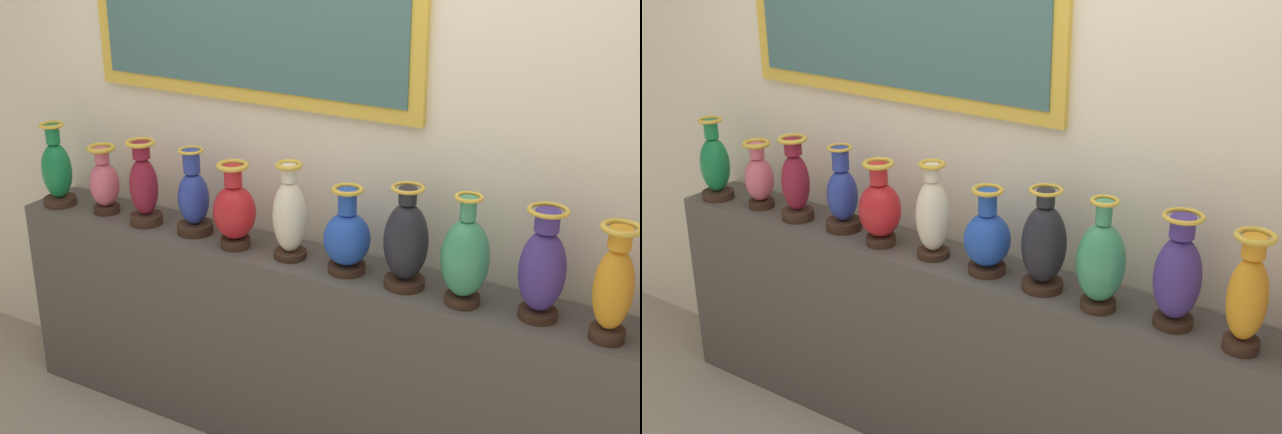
{
  "view_description": "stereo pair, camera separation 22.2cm",
  "coord_description": "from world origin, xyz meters",
  "views": [
    {
      "loc": [
        1.53,
        -2.61,
        2.29
      ],
      "look_at": [
        0.0,
        0.0,
        1.1
      ],
      "focal_mm": 47.05,
      "sensor_mm": 36.0,
      "label": 1
    },
    {
      "loc": [
        1.71,
        -2.49,
        2.29
      ],
      "look_at": [
        0.0,
        0.0,
        1.1
      ],
      "focal_mm": 47.05,
      "sensor_mm": 36.0,
      "label": 2
    }
  ],
  "objects": [
    {
      "name": "display_shelf",
      "position": [
        0.0,
        0.0,
        0.45
      ],
      "size": [
        3.02,
        0.31,
        0.9
      ],
      "primitive_type": "cube",
      "color": "#4C4742",
      "rests_on": "ground_plane"
    },
    {
      "name": "back_wall",
      "position": [
        -0.01,
        0.21,
        1.4
      ],
      "size": [
        5.14,
        0.14,
        2.77
      ],
      "color": "beige",
      "rests_on": "ground_plane"
    },
    {
      "name": "vase_emerald",
      "position": [
        -1.38,
        -0.05,
        1.07
      ],
      "size": [
        0.15,
        0.15,
        0.39
      ],
      "color": "#382319",
      "rests_on": "display_shelf"
    },
    {
      "name": "vase_rose",
      "position": [
        -1.12,
        -0.02,
        1.05
      ],
      "size": [
        0.13,
        0.13,
        0.32
      ],
      "color": "#382319",
      "rests_on": "display_shelf"
    },
    {
      "name": "vase_burgundy",
      "position": [
        -0.87,
        -0.03,
        1.08
      ],
      "size": [
        0.14,
        0.14,
        0.38
      ],
      "color": "#382319",
      "rests_on": "display_shelf"
    },
    {
      "name": "vase_cobalt",
      "position": [
        -0.62,
        -0.01,
        1.06
      ],
      "size": [
        0.16,
        0.16,
        0.38
      ],
      "color": "#382319",
      "rests_on": "display_shelf"
    },
    {
      "name": "vase_crimson",
      "position": [
        -0.38,
        -0.04,
        1.07
      ],
      "size": [
        0.18,
        0.18,
        0.36
      ],
      "color": "#382319",
      "rests_on": "display_shelf"
    },
    {
      "name": "vase_ivory",
      "position": [
        -0.13,
        -0.02,
        1.08
      ],
      "size": [
        0.14,
        0.14,
        0.4
      ],
      "color": "#382319",
      "rests_on": "display_shelf"
    },
    {
      "name": "vase_sapphire",
      "position": [
        0.13,
        -0.02,
        1.05
      ],
      "size": [
        0.18,
        0.18,
        0.35
      ],
      "color": "#382319",
      "rests_on": "display_shelf"
    },
    {
      "name": "vase_onyx",
      "position": [
        0.38,
        -0.03,
        1.08
      ],
      "size": [
        0.17,
        0.17,
        0.4
      ],
      "color": "#382319",
      "rests_on": "display_shelf"
    },
    {
      "name": "vase_jade",
      "position": [
        0.62,
        -0.05,
        1.08
      ],
      "size": [
        0.17,
        0.17,
        0.41
      ],
      "color": "#382319",
      "rests_on": "display_shelf"
    },
    {
      "name": "vase_indigo",
      "position": [
        0.88,
        -0.02,
        1.09
      ],
      "size": [
        0.16,
        0.16,
        0.41
      ],
      "color": "#382319",
      "rests_on": "display_shelf"
    },
    {
      "name": "vase_amber",
      "position": [
        1.12,
        -0.05,
        1.1
      ],
      "size": [
        0.13,
        0.13,
        0.41
      ],
      "color": "#382319",
      "rests_on": "display_shelf"
    }
  ]
}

